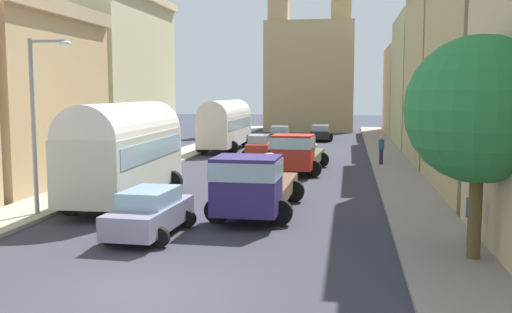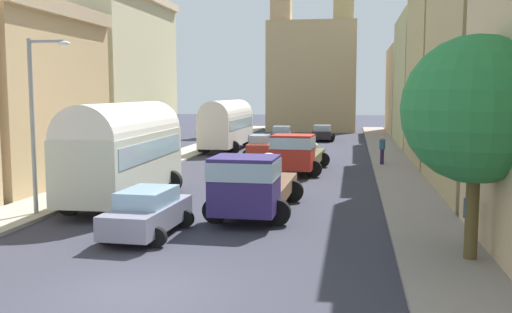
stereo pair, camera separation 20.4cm
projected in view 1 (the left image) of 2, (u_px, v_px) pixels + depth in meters
name	position (u px, v px, depth m)	size (l,w,h in m)	color
ground_plane	(280.00, 158.00, 39.46)	(154.00, 154.00, 0.00)	#343441
sidewalk_left	(178.00, 156.00, 40.60)	(2.50, 70.00, 0.14)	#A19E8F
sidewalk_right	(389.00, 159.00, 38.31)	(2.50, 70.00, 0.14)	gray
building_left_1	(12.00, 95.00, 27.52)	(6.14, 9.51, 8.64)	tan
building_left_2	(107.00, 77.00, 38.49)	(6.34, 11.78, 10.94)	beige
building_right_1	(493.00, 46.00, 25.24)	(4.50, 10.93, 12.99)	tan
building_right_2	(446.00, 70.00, 36.59)	(4.68, 10.65, 11.74)	tan
building_right_3	(422.00, 81.00, 48.80)	(4.19, 12.59, 10.88)	tan
building_right_4	(406.00, 91.00, 61.98)	(4.09, 12.50, 9.31)	tan
distant_church	(310.00, 70.00, 67.47)	(10.08, 7.54, 20.52)	tan
parked_bus_0	(125.00, 148.00, 23.42)	(3.50, 8.35, 4.09)	beige
parked_bus_1	(226.00, 123.00, 44.70)	(3.26, 9.27, 3.89)	silver
cargo_truck_0	(254.00, 183.00, 20.92)	(3.13, 7.19, 2.36)	navy
cargo_truck_1	(297.00, 153.00, 32.03)	(3.25, 7.28, 2.28)	#B3291D
car_0	(300.00, 148.00, 38.61)	(2.35, 4.03, 1.54)	#338BBD
car_1	(320.00, 133.00, 53.79)	(2.37, 4.19, 1.46)	black
car_2	(150.00, 212.00, 18.12)	(2.29, 4.14, 1.50)	gray
car_3	(259.00, 146.00, 40.57)	(2.32, 4.33, 1.53)	#A9301F
car_4	(280.00, 135.00, 50.99)	(2.49, 4.45, 1.53)	#252832
pedestrian_0	(471.00, 215.00, 16.49)	(0.35, 0.35, 1.73)	brown
pedestrian_1	(381.00, 149.00, 35.11)	(0.46, 0.46, 1.87)	#2E1D44
streetlamp_near	(39.00, 112.00, 20.46)	(1.62, 0.28, 6.38)	gray
roadside_tree_0	(479.00, 110.00, 14.86)	(3.84, 3.84, 5.99)	brown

